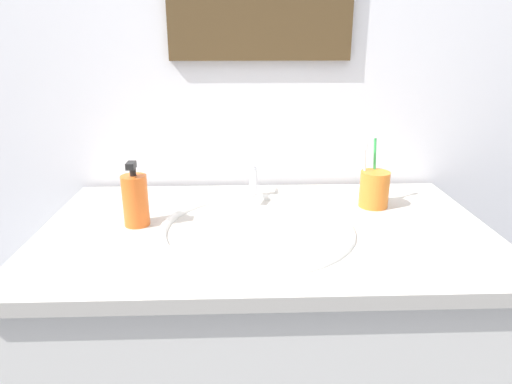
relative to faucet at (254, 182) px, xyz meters
name	(u,v)px	position (x,y,z in m)	size (l,w,h in m)	color
tiled_wall_back	(260,85)	(0.02, 0.16, 0.27)	(2.34, 0.04, 2.40)	silver
vanity_counter	(264,366)	(0.02, -0.22, -0.49)	(1.14, 0.67, 0.88)	silver
sink_basin	(256,240)	(0.00, -0.24, -0.08)	(0.49, 0.49, 0.09)	white
faucet	(254,182)	(0.00, 0.00, 0.00)	(0.02, 0.13, 0.10)	silver
toothbrush_cup	(374,189)	(0.34, -0.08, 0.00)	(0.08, 0.08, 0.10)	orange
toothbrush_white	(365,168)	(0.31, -0.07, 0.06)	(0.02, 0.02, 0.18)	white
toothbrush_green	(375,162)	(0.34, -0.05, 0.07)	(0.01, 0.04, 0.21)	green
soap_dispenser	(135,200)	(-0.31, -0.19, 0.02)	(0.06, 0.06, 0.17)	orange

